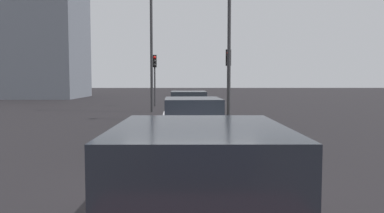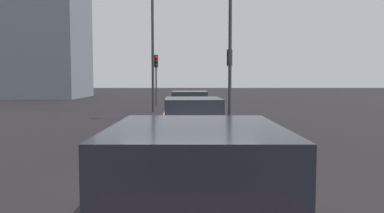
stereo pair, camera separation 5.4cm
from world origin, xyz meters
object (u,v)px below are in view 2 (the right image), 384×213
object	(u,v)px
car_maroon_third	(196,206)
street_lamp_kerbside	(230,34)
traffic_light_near_left	(229,67)
traffic_light_near_right	(229,68)
car_white_second	(193,124)
traffic_light_far_left	(156,69)
street_lamp_far	(153,39)
car_beige_lead	(189,108)

from	to	relation	value
car_maroon_third	street_lamp_kerbside	distance (m)	14.80
traffic_light_near_left	traffic_light_near_right	size ratio (longest dim) A/B	1.10
car_white_second	traffic_light_far_left	xyz separation A→B (m)	(17.18, 2.52, 1.99)
car_white_second	street_lamp_far	bearing A→B (deg)	8.55
car_maroon_third	street_lamp_far	world-z (taller)	street_lamp_far
car_beige_lead	street_lamp_far	size ratio (longest dim) A/B	0.58
car_maroon_third	street_lamp_kerbside	bearing A→B (deg)	-6.87
car_beige_lead	car_white_second	distance (m)	6.15
car_maroon_third	traffic_light_near_left	distance (m)	26.20
traffic_light_near_left	street_lamp_kerbside	world-z (taller)	street_lamp_kerbside
traffic_light_far_left	street_lamp_kerbside	world-z (taller)	street_lamp_kerbside
traffic_light_near_right	street_lamp_far	xyz separation A→B (m)	(1.71, 4.43, 1.78)
car_maroon_third	street_lamp_far	distance (m)	19.95
car_white_second	street_lamp_kerbside	distance (m)	7.99
traffic_light_near_left	street_lamp_far	bearing A→B (deg)	-37.40
traffic_light_far_left	street_lamp_far	world-z (taller)	street_lamp_far
street_lamp_far	car_beige_lead	bearing A→B (deg)	-160.02
car_beige_lead	traffic_light_far_left	xyz separation A→B (m)	(11.03, 2.43, 1.99)
car_white_second	street_lamp_kerbside	xyz separation A→B (m)	(7.01, -1.80, 3.37)
street_lamp_kerbside	car_beige_lead	bearing A→B (deg)	114.38
traffic_light_near_left	car_beige_lead	bearing A→B (deg)	-12.01
car_white_second	traffic_light_near_left	bearing A→B (deg)	-11.14
car_beige_lead	traffic_light_near_left	xyz separation A→B (m)	(12.50, -3.06, 2.18)
car_beige_lead	traffic_light_near_left	distance (m)	13.05
traffic_light_near_left	traffic_light_near_right	xyz separation A→B (m)	(-8.17, 0.83, -0.26)
traffic_light_near_right	traffic_light_far_left	distance (m)	8.17
car_white_second	street_lamp_kerbside	size ratio (longest dim) A/B	0.66
car_white_second	traffic_light_far_left	bearing A→B (deg)	6.27
street_lamp_kerbside	street_lamp_far	size ratio (longest dim) A/B	0.92
car_beige_lead	street_lamp_far	bearing A→B (deg)	19.24
car_beige_lead	street_lamp_kerbside	world-z (taller)	street_lamp_kerbside
street_lamp_kerbside	traffic_light_near_left	bearing A→B (deg)	-5.75
traffic_light_near_left	street_lamp_kerbside	bearing A→B (deg)	-3.98
traffic_light_near_right	car_beige_lead	bearing A→B (deg)	-29.91
traffic_light_far_left	street_lamp_far	bearing A→B (deg)	-3.01
traffic_light_near_left	car_maroon_third	bearing A→B (deg)	-4.84
traffic_light_near_left	traffic_light_far_left	bearing A→B (deg)	-73.28
street_lamp_kerbside	street_lamp_far	bearing A→B (deg)	38.28
traffic_light_far_left	street_lamp_kerbside	size ratio (longest dim) A/B	0.54
traffic_light_near_right	street_lamp_kerbside	world-z (taller)	street_lamp_kerbside
car_white_second	traffic_light_near_right	size ratio (longest dim) A/B	1.25
traffic_light_far_left	car_maroon_third	bearing A→B (deg)	0.10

